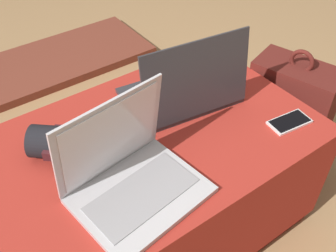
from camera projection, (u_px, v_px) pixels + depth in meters
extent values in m
plane|color=tan|center=(154.00, 224.00, 1.50)|extent=(14.00, 14.00, 0.00)
cube|color=maroon|center=(154.00, 221.00, 1.49)|extent=(0.98, 0.63, 0.05)
cube|color=#B22D23|center=(152.00, 181.00, 1.33)|extent=(1.02, 0.66, 0.41)
cube|color=silver|center=(141.00, 195.00, 1.02)|extent=(0.35, 0.29, 0.02)
cube|color=#9E9EA3|center=(142.00, 194.00, 1.01)|extent=(0.30, 0.17, 0.00)
cube|color=silver|center=(110.00, 137.00, 0.99)|extent=(0.33, 0.08, 0.25)
cube|color=white|center=(111.00, 138.00, 0.99)|extent=(0.29, 0.07, 0.22)
cube|color=#333338|center=(179.00, 95.00, 1.33)|extent=(0.39, 0.30, 0.02)
cube|color=#B2B2B7|center=(178.00, 92.00, 1.33)|extent=(0.33, 0.18, 0.00)
cube|color=#333338|center=(197.00, 80.00, 1.17)|extent=(0.36, 0.09, 0.25)
cube|color=#B23D93|center=(196.00, 79.00, 1.18)|extent=(0.32, 0.07, 0.22)
cube|color=white|center=(289.00, 122.00, 1.24)|extent=(0.14, 0.09, 0.01)
cube|color=black|center=(290.00, 121.00, 1.23)|extent=(0.13, 0.08, 0.00)
cube|color=#5B1E19|center=(287.00, 118.00, 1.59)|extent=(0.25, 0.35, 0.49)
cube|color=#4E1A15|center=(292.00, 122.00, 1.72)|extent=(0.13, 0.26, 0.22)
torus|color=#5B1E19|center=(302.00, 61.00, 1.41)|extent=(0.04, 0.09, 0.09)
cylinder|color=black|center=(60.00, 143.00, 1.11)|extent=(0.19, 0.18, 0.10)
cube|color=#441B20|center=(60.00, 143.00, 1.11)|extent=(0.12, 0.13, 0.03)
cube|color=brown|center=(31.00, 70.00, 2.24)|extent=(1.40, 0.50, 0.04)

